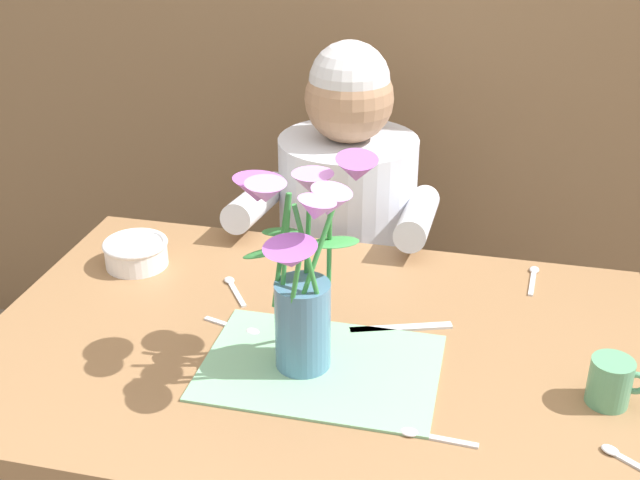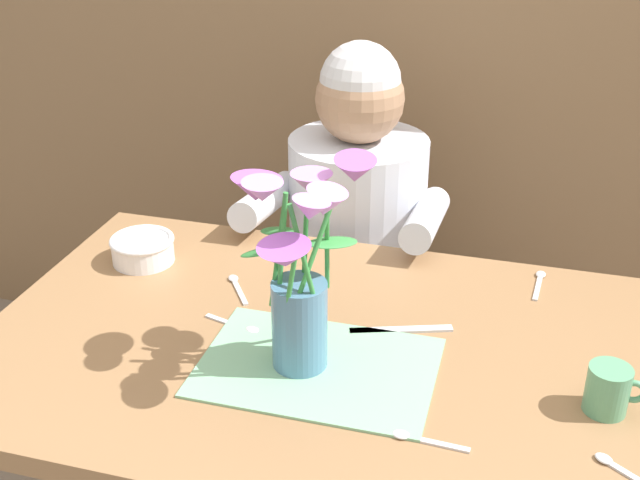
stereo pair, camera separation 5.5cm
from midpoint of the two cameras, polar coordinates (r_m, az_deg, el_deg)
dining_table at (r=1.51m, az=-1.50°, el=-10.23°), size 1.20×0.80×0.74m
seated_person at (r=2.07m, az=1.11°, el=-1.69°), size 0.45×0.47×1.14m
striped_placemat at (r=1.39m, az=-1.08°, el=-8.98°), size 0.40×0.28×0.00m
flower_vase at (r=1.30m, az=-2.45°, el=-1.87°), size 0.25×0.27×0.36m
ceramic_bowl at (r=1.74m, az=-13.76°, el=-0.84°), size 0.14×0.14×0.06m
dinner_knife at (r=1.49m, az=4.71°, el=-6.23°), size 0.19×0.08×0.00m
ceramic_mug at (r=1.36m, az=18.80°, el=-9.49°), size 0.09×0.07×0.08m
spoon_0 at (r=1.63m, az=-7.14°, el=-3.30°), size 0.08×0.11×0.01m
spoon_1 at (r=1.26m, az=6.25°, el=-13.61°), size 0.12×0.02×0.01m
spoon_2 at (r=1.50m, az=-6.70°, el=-6.26°), size 0.12×0.05×0.01m
spoon_3 at (r=1.70m, az=13.97°, el=-2.49°), size 0.02×0.12×0.01m
spoon_4 at (r=1.28m, az=19.68°, el=-14.42°), size 0.11×0.08×0.01m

